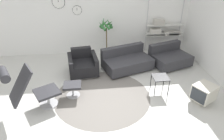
# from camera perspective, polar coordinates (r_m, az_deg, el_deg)

# --- Properties ---
(ground_plane) EXTENTS (12.00, 12.00, 0.00)m
(ground_plane) POSITION_cam_1_polar(r_m,az_deg,el_deg) (5.38, -2.29, -7.13)
(ground_plane) COLOR silver
(wall_back) EXTENTS (12.00, 0.09, 2.80)m
(wall_back) POSITION_cam_1_polar(r_m,az_deg,el_deg) (7.38, -4.30, 15.29)
(wall_back) COLOR white
(wall_back) RESTS_ON ground_plane
(round_rug) EXTENTS (2.52, 2.52, 0.01)m
(round_rug) POSITION_cam_1_polar(r_m,az_deg,el_deg) (5.34, -2.74, -7.41)
(round_rug) COLOR slate
(round_rug) RESTS_ON ground_plane
(lounge_chair) EXTENTS (1.25, 0.99, 1.23)m
(lounge_chair) POSITION_cam_1_polar(r_m,az_deg,el_deg) (4.85, -23.13, -4.29)
(lounge_chair) COLOR #BCBCC1
(lounge_chair) RESTS_ON ground_plane
(ottoman) EXTENTS (0.45, 0.39, 0.35)m
(ottoman) POSITION_cam_1_polar(r_m,az_deg,el_deg) (5.31, -11.24, -4.88)
(ottoman) COLOR #BCBCC1
(ottoman) RESTS_ON ground_plane
(armchair_red) EXTENTS (0.97, 0.97, 0.74)m
(armchair_red) POSITION_cam_1_polar(r_m,az_deg,el_deg) (6.29, -8.31, 1.43)
(armchair_red) COLOR silver
(armchair_red) RESTS_ON ground_plane
(couch_low) EXTENTS (1.71, 1.34, 0.68)m
(couch_low) POSITION_cam_1_polar(r_m,az_deg,el_deg) (6.51, 4.22, 2.40)
(couch_low) COLOR black
(couch_low) RESTS_ON ground_plane
(couch_second) EXTENTS (1.43, 1.25, 0.68)m
(couch_second) POSITION_cam_1_polar(r_m,az_deg,el_deg) (7.01, 16.05, 3.36)
(couch_second) COLOR black
(couch_second) RESTS_ON ground_plane
(side_table) EXTENTS (0.41, 0.41, 0.46)m
(side_table) POSITION_cam_1_polar(r_m,az_deg,el_deg) (5.44, 13.64, -2.38)
(side_table) COLOR black
(side_table) RESTS_ON ground_plane
(crt_television) EXTENTS (0.66, 0.64, 0.49)m
(crt_television) POSITION_cam_1_polar(r_m,az_deg,el_deg) (5.49, 24.76, -6.02)
(crt_television) COLOR beige
(crt_television) RESTS_ON ground_plane
(potted_plant) EXTENTS (0.57, 0.56, 1.47)m
(potted_plant) POSITION_cam_1_polar(r_m,az_deg,el_deg) (7.08, -1.56, 9.18)
(potted_plant) COLOR silver
(potted_plant) RESTS_ON ground_plane
(shelf_unit) EXTENTS (1.36, 0.28, 2.03)m
(shelf_unit) POSITION_cam_1_polar(r_m,az_deg,el_deg) (7.80, 14.69, 11.14)
(shelf_unit) COLOR #BCBCC1
(shelf_unit) RESTS_ON ground_plane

